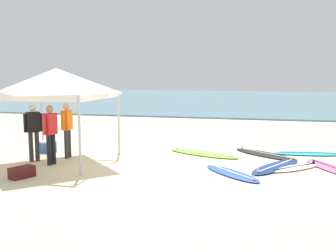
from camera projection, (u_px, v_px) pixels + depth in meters
ground_plane at (149, 166)px, 10.95m from camera, size 80.00×80.00×0.00m
sea at (232, 99)px, 39.92m from camera, size 80.00×36.00×0.10m
canopy_tent at (56, 81)px, 11.33m from camera, size 2.89×2.89×2.75m
surfboard_cyan at (309, 154)px, 12.53m from camera, size 2.23×0.83×0.19m
surfboard_navy at (275, 167)px, 10.75m from camera, size 1.69×2.37×0.19m
surfboard_pink at (332, 168)px, 10.60m from camera, size 1.51×2.25×0.19m
surfboard_lime at (203, 153)px, 12.56m from camera, size 2.56×1.57×0.19m
surfboard_blue at (232, 173)px, 10.04m from camera, size 1.80×1.87×0.19m
surfboard_black at (265, 154)px, 12.45m from camera, size 2.25×2.00×0.19m
surfboard_white at (295, 168)px, 10.65m from camera, size 1.65×1.63×0.19m
person_black at (33, 128)px, 11.47m from camera, size 0.40×0.43×1.71m
person_orange at (67, 126)px, 11.96m from camera, size 0.23×0.55×1.71m
person_red at (50, 131)px, 11.04m from camera, size 0.29×0.54×1.71m
gear_bag_near_tent at (22, 172)px, 9.72m from camera, size 0.53×0.68×0.28m
cooler_box at (48, 147)px, 12.85m from camera, size 0.50×0.36×0.39m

